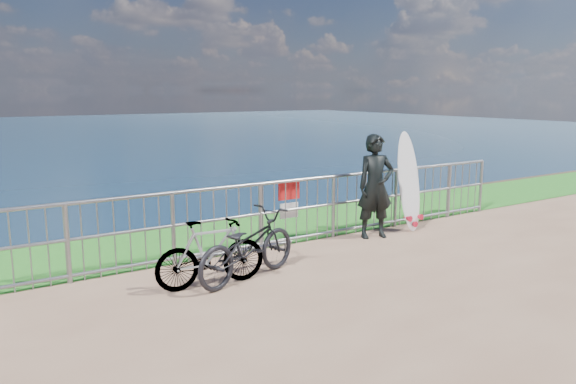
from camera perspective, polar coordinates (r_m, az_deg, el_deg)
grass_strip at (r=10.48m, az=-3.47°, el=-3.99°), size 120.00×120.00×0.00m
railing at (r=9.44m, az=-0.11°, el=-2.01°), size 10.06×0.10×1.13m
surfer at (r=10.00m, az=8.88°, el=0.56°), size 0.77×0.61×1.84m
surfboard at (r=10.68m, az=12.21°, el=0.71°), size 0.51×0.46×1.86m
bicycle_near at (r=7.78m, az=-4.14°, el=-5.48°), size 1.93×1.17×0.96m
bicycle_far at (r=7.57m, az=-7.84°, el=-6.15°), size 1.56×0.56×0.92m
bike_rack at (r=8.19m, az=-4.54°, el=-6.11°), size 1.64×0.05×0.34m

